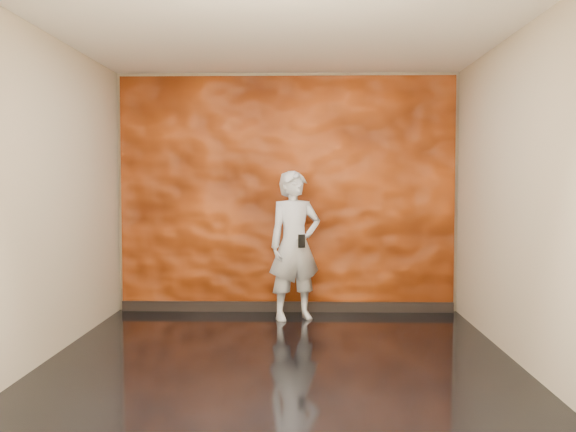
# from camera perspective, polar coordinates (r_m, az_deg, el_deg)

# --- Properties ---
(room) EXTENTS (4.02, 4.02, 2.81)m
(room) POSITION_cam_1_polar(r_m,az_deg,el_deg) (5.55, -0.63, 1.75)
(room) COLOR black
(room) RESTS_ON ground
(feature_wall) EXTENTS (3.90, 0.06, 2.75)m
(feature_wall) POSITION_cam_1_polar(r_m,az_deg,el_deg) (7.51, -0.09, 1.93)
(feature_wall) COLOR #C84D14
(feature_wall) RESTS_ON ground
(baseboard) EXTENTS (3.90, 0.04, 0.12)m
(baseboard) POSITION_cam_1_polar(r_m,az_deg,el_deg) (7.61, -0.10, -8.06)
(baseboard) COLOR black
(baseboard) RESTS_ON ground
(man) EXTENTS (0.71, 0.59, 1.65)m
(man) POSITION_cam_1_polar(r_m,az_deg,el_deg) (7.10, 0.60, -2.62)
(man) COLOR #A0A7B0
(man) RESTS_ON ground
(phone) EXTENTS (0.08, 0.05, 0.15)m
(phone) POSITION_cam_1_polar(r_m,az_deg,el_deg) (6.89, 1.22, -2.25)
(phone) COLOR black
(phone) RESTS_ON man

